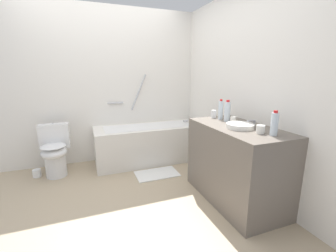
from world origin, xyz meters
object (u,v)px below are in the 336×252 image
object	(u,v)px
sink_faucet	(253,124)
toilet_paper_roll	(37,173)
drinking_glass_2	(260,129)
toilet	(55,151)
drinking_glass_1	(233,120)
sink_basin	(240,126)
water_bottle_1	(274,124)
bath_mat	(157,174)
bathtub	(149,142)
water_bottle_0	(221,110)
water_bottle_2	(227,111)
drinking_glass_0	(214,114)

from	to	relation	value
sink_faucet	toilet_paper_roll	world-z (taller)	sink_faucet
drinking_glass_2	toilet	bearing A→B (deg)	138.56
toilet	drinking_glass_1	distance (m)	2.44
sink_basin	water_bottle_1	world-z (taller)	water_bottle_1
drinking_glass_1	bath_mat	world-z (taller)	drinking_glass_1
drinking_glass_2	toilet_paper_roll	size ratio (longest dim) A/B	0.72
bathtub	water_bottle_0	distance (m)	1.41
drinking_glass_1	toilet	bearing A→B (deg)	147.33
water_bottle_1	water_bottle_2	xyz separation A→B (m)	(-0.04, 0.67, 0.01)
drinking_glass_0	drinking_glass_2	bearing A→B (deg)	-89.63
bathtub	sink_faucet	size ratio (longest dim) A/B	11.17
toilet	sink_faucet	xyz separation A→B (m)	(2.10, -1.50, 0.54)
toilet	bath_mat	xyz separation A→B (m)	(1.34, -0.50, -0.35)
water_bottle_2	drinking_glass_2	bearing A→B (deg)	-92.75
water_bottle_2	bath_mat	world-z (taller)	water_bottle_2
drinking_glass_1	bath_mat	bearing A→B (deg)	130.08
drinking_glass_1	drinking_glass_2	size ratio (longest dim) A/B	0.97
water_bottle_2	drinking_glass_1	xyz separation A→B (m)	(0.00, -0.11, -0.08)
sink_faucet	bath_mat	distance (m)	1.54
bathtub	bath_mat	distance (m)	0.63
water_bottle_0	toilet_paper_roll	bearing A→B (deg)	155.04
drinking_glass_2	toilet_paper_roll	world-z (taller)	drinking_glass_2
sink_faucet	drinking_glass_1	bearing A→B (deg)	114.36
toilet	water_bottle_1	world-z (taller)	water_bottle_1
sink_basin	sink_faucet	xyz separation A→B (m)	(0.17, 0.00, 0.01)
drinking_glass_0	drinking_glass_2	xyz separation A→B (m)	(0.01, -0.81, -0.01)
water_bottle_0	water_bottle_1	xyz separation A→B (m)	(0.04, -0.80, -0.01)
water_bottle_0	drinking_glass_2	bearing A→B (deg)	-92.26
water_bottle_0	water_bottle_1	bearing A→B (deg)	-87.45
toilet	water_bottle_0	distance (m)	2.33
water_bottle_1	water_bottle_0	bearing A→B (deg)	92.55
drinking_glass_0	drinking_glass_1	xyz separation A→B (m)	(0.04, -0.35, -0.01)
bathtub	sink_faucet	distance (m)	1.80
bathtub	drinking_glass_2	size ratio (longest dim) A/B	21.45
bathtub	bath_mat	world-z (taller)	bathtub
drinking_glass_1	bath_mat	size ratio (longest dim) A/B	0.13
toilet_paper_roll	sink_faucet	bearing A→B (deg)	-32.79
toilet_paper_roll	bathtub	bearing A→B (deg)	1.02
toilet	sink_basin	xyz separation A→B (m)	(1.93, -1.50, 0.53)
water_bottle_2	toilet_paper_roll	bearing A→B (deg)	152.22
sink_basin	bath_mat	xyz separation A→B (m)	(-0.59, 1.00, -0.88)
water_bottle_1	drinking_glass_2	world-z (taller)	water_bottle_1
bathtub	water_bottle_1	world-z (taller)	bathtub
sink_basin	drinking_glass_0	xyz separation A→B (m)	(0.04, 0.57, 0.03)
sink_faucet	water_bottle_1	size ratio (longest dim) A/B	0.66
bath_mat	water_bottle_2	bearing A→B (deg)	-45.58
drinking_glass_2	toilet_paper_roll	distance (m)	2.97
drinking_glass_1	water_bottle_0	bearing A→B (deg)	90.45
sink_basin	drinking_glass_2	size ratio (longest dim) A/B	3.58
water_bottle_2	drinking_glass_0	size ratio (longest dim) A/B	2.55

